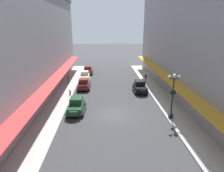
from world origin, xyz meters
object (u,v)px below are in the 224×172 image
parked_car_1 (76,105)px  lamp_post_with_clock (173,95)px  parked_car_0 (84,84)px  pedestrian_1 (146,78)px  parked_car_4 (140,86)px  pedestrian_0 (68,78)px  fire_hydrant (70,92)px  parked_car_3 (85,76)px  parked_car_2 (88,70)px

parked_car_1 → lamp_post_with_clock: (11.00, -2.41, 2.04)m
parked_car_0 → pedestrian_1: size_ratio=2.60×
parked_car_1 → parked_car_4: 11.94m
parked_car_0 → lamp_post_with_clock: (10.96, -11.95, 2.04)m
parked_car_4 → pedestrian_1: size_ratio=2.61×
pedestrian_0 → fire_hydrant: bearing=-78.3°
lamp_post_with_clock → parked_car_3: bearing=123.0°
pedestrian_0 → parked_car_1: bearing=-76.2°
parked_car_2 → pedestrian_0: parked_car_2 is taller
fire_hydrant → pedestrian_1: 14.65m
fire_hydrant → pedestrian_0: size_ratio=0.49×
pedestrian_1 → parked_car_0: bearing=-163.2°
parked_car_0 → parked_car_2: size_ratio=1.00×
pedestrian_0 → pedestrian_1: bearing=0.2°
parked_car_2 → fire_hydrant: bearing=-96.6°
lamp_post_with_clock → fire_hydrant: lamp_post_with_clock is taller
parked_car_3 → pedestrian_1: (11.49, -2.03, 0.05)m
fire_hydrant → pedestrian_1: pedestrian_1 is taller
parked_car_1 → parked_car_2: bearing=90.2°
parked_car_3 → pedestrian_1: 11.67m
parked_car_3 → pedestrian_0: parked_car_3 is taller
pedestrian_0 → pedestrian_1: size_ratio=1.02×
parked_car_1 → parked_car_3: (-0.28, 14.93, 0.00)m
parked_car_4 → pedestrian_1: bearing=69.4°
parked_car_1 → parked_car_3: 14.94m
parked_car_3 → fire_hydrant: bearing=-99.4°
lamp_post_with_clock → pedestrian_0: 20.90m
parked_car_2 → parked_car_3: 5.55m
pedestrian_1 → parked_car_3: bearing=170.0°
parked_car_0 → fire_hydrant: (-1.79, -3.46, -0.38)m
parked_car_0 → fire_hydrant: bearing=-117.4°
parked_car_2 → pedestrian_0: (-3.08, -7.64, 0.07)m
lamp_post_with_clock → pedestrian_1: (0.21, 15.31, -2.00)m
parked_car_0 → lamp_post_with_clock: size_ratio=0.83×
parked_car_2 → pedestrian_1: parked_car_2 is taller
parked_car_4 → pedestrian_0: bearing=157.0°
parked_car_4 → pedestrian_0: size_ratio=2.56×
pedestrian_1 → lamp_post_with_clock: bearing=-90.8°
fire_hydrant → parked_car_3: bearing=80.6°
parked_car_1 → parked_car_4: bearing=39.5°
pedestrian_0 → pedestrian_1: pedestrian_0 is taller
parked_car_3 → lamp_post_with_clock: size_ratio=0.83×
parked_car_1 → parked_car_0: bearing=89.8°
parked_car_2 → fire_hydrant: (-1.68, -14.40, -0.38)m
parked_car_4 → lamp_post_with_clock: 10.36m
lamp_post_with_clock → pedestrian_0: size_ratio=3.09×
parked_car_4 → fire_hydrant: bearing=-172.1°
fire_hydrant → parked_car_0: bearing=62.6°
parked_car_4 → fire_hydrant: (-10.96, -1.52, -0.38)m
parked_car_4 → parked_car_0: bearing=168.0°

